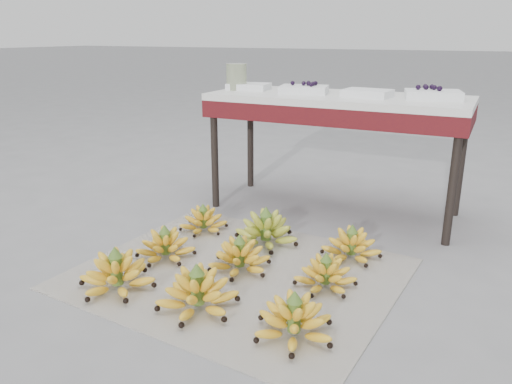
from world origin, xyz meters
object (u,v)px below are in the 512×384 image
at_px(tray_far_left, 249,87).
at_px(bunch_front_left, 117,274).
at_px(tray_right, 367,93).
at_px(bunch_mid_right, 325,275).
at_px(bunch_mid_left, 166,246).
at_px(bunch_front_right, 294,321).
at_px(bunch_mid_center, 240,258).
at_px(bunch_back_left, 203,221).
at_px(vendor_table, 337,109).
at_px(glass_jar, 236,77).
at_px(tray_far_right, 433,94).
at_px(tray_left, 304,89).
at_px(newspaper_mat, 238,274).
at_px(bunch_back_center, 266,231).
at_px(bunch_back_right, 351,246).
at_px(bunch_front_center, 198,293).

bearing_deg(tray_far_left, bunch_front_left, -87.14).
distance_m(tray_far_left, tray_right, 0.69).
bearing_deg(bunch_mid_right, bunch_mid_left, 163.27).
height_order(bunch_front_right, bunch_mid_center, bunch_front_right).
xyz_separation_m(bunch_mid_right, bunch_back_left, (-0.73, 0.29, -0.00)).
height_order(bunch_front_right, tray_right, tray_right).
relative_size(vendor_table, glass_jar, 9.22).
bearing_deg(glass_jar, bunch_front_left, -84.27).
bearing_deg(vendor_table, tray_far_right, 3.73).
relative_size(bunch_mid_right, tray_right, 1.25).
bearing_deg(bunch_front_right, glass_jar, 139.76).
relative_size(vendor_table, tray_far_left, 5.50).
relative_size(bunch_front_left, tray_left, 1.08).
bearing_deg(bunch_mid_right, newspaper_mat, 166.04).
xyz_separation_m(bunch_back_center, bunch_back_right, (0.40, 0.03, -0.01)).
bearing_deg(bunch_front_left, glass_jar, 98.21).
height_order(bunch_front_left, vendor_table, vendor_table).
distance_m(vendor_table, tray_left, 0.21).
height_order(bunch_front_center, vendor_table, vendor_table).
bearing_deg(tray_left, bunch_mid_center, -85.71).
bearing_deg(glass_jar, tray_right, -0.25).
relative_size(newspaper_mat, bunch_front_left, 4.12).
height_order(bunch_mid_center, bunch_back_left, bunch_mid_center).
bearing_deg(bunch_mid_center, bunch_back_center, 75.79).
height_order(bunch_mid_left, tray_right, tray_right).
relative_size(bunch_front_center, bunch_back_center, 0.98).
distance_m(bunch_mid_right, tray_left, 1.14).
bearing_deg(bunch_back_right, tray_far_right, 73.87).
bearing_deg(bunch_back_center, bunch_front_left, -95.03).
distance_m(bunch_front_right, bunch_back_left, 0.99).
bearing_deg(tray_right, bunch_mid_left, -124.64).
distance_m(vendor_table, tray_far_left, 0.54).
distance_m(bunch_front_left, bunch_mid_center, 0.50).
relative_size(bunch_back_right, tray_right, 1.08).
height_order(bunch_mid_right, bunch_back_center, bunch_back_center).
bearing_deg(bunch_mid_left, vendor_table, 55.25).
relative_size(bunch_front_left, tray_right, 1.23).
height_order(bunch_front_left, bunch_mid_center, bunch_front_left).
relative_size(bunch_mid_left, glass_jar, 1.98).
relative_size(bunch_front_right, bunch_back_left, 1.12).
bearing_deg(glass_jar, bunch_mid_right, -45.60).
xyz_separation_m(bunch_front_center, glass_jar, (-0.48, 1.21, 0.65)).
relative_size(bunch_mid_left, tray_right, 1.17).
bearing_deg(tray_left, tray_far_left, 175.41).
bearing_deg(bunch_front_right, bunch_mid_center, 152.46).
relative_size(bunch_front_right, tray_far_left, 1.36).
bearing_deg(tray_far_left, tray_left, -4.59).
relative_size(vendor_table, tray_right, 5.42).
relative_size(bunch_mid_right, tray_far_right, 1.05).
bearing_deg(bunch_mid_left, bunch_mid_center, -1.87).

